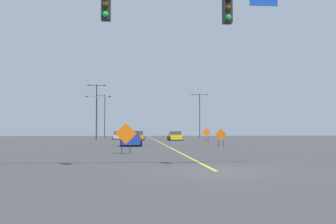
{
  "coord_description": "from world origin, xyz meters",
  "views": [
    {
      "loc": [
        -2.96,
        -13.63,
        1.51
      ],
      "look_at": [
        -0.18,
        19.45,
        3.2
      ],
      "focal_mm": 39.54,
      "sensor_mm": 36.0,
      "label": 1
    }
  ],
  "objects": [
    {
      "name": "construction_sign_right_shoulder",
      "position": [
        4.89,
        20.52,
        1.07
      ],
      "size": [
        1.06,
        0.28,
        1.71
      ],
      "color": "orange",
      "rests_on": "ground"
    },
    {
      "name": "car_silver_near",
      "position": [
        -6.16,
        53.55,
        0.68
      ],
      "size": [
        2.13,
        4.56,
        1.44
      ],
      "color": "#B7BABF",
      "rests_on": "ground"
    },
    {
      "name": "car_orange_distant",
      "position": [
        -2.79,
        47.02,
        0.68
      ],
      "size": [
        2.06,
        4.24,
        1.49
      ],
      "color": "orange",
      "rests_on": "ground"
    },
    {
      "name": "car_blue_far",
      "position": [
        -3.47,
        23.56,
        0.69
      ],
      "size": [
        2.12,
        4.24,
        1.47
      ],
      "color": "#1E389E",
      "rests_on": "ground"
    },
    {
      "name": "street_lamp_near_right",
      "position": [
        -10.44,
        71.44,
        5.32
      ],
      "size": [
        2.07,
        0.24,
        9.75
      ],
      "color": "black",
      "rests_on": "ground"
    },
    {
      "name": "street_lamp_far_left",
      "position": [
        10.94,
        67.64,
        5.65
      ],
      "size": [
        3.71,
        0.24,
        9.71
      ],
      "color": "black",
      "rests_on": "ground"
    },
    {
      "name": "road_centre_stripe",
      "position": [
        0.0,
        53.5,
        0.0
      ],
      "size": [
        0.16,
        106.99,
        0.01
      ],
      "color": "yellow",
      "rests_on": "ground"
    },
    {
      "name": "construction_sign_right_lane",
      "position": [
        -3.69,
        10.77,
        1.26
      ],
      "size": [
        1.4,
        0.05,
        2.04
      ],
      "color": "orange",
      "rests_on": "ground"
    },
    {
      "name": "traffic_signal_assembly",
      "position": [
        -4.08,
        -0.01,
        5.48
      ],
      "size": [
        13.84,
        0.44,
        7.13
      ],
      "color": "gray",
      "rests_on": "ground"
    },
    {
      "name": "construction_sign_left_lane",
      "position": [
        6.17,
        34.57,
        1.18
      ],
      "size": [
        1.13,
        0.16,
        1.85
      ],
      "color": "orange",
      "rests_on": "ground"
    },
    {
      "name": "street_lamp_mid_left",
      "position": [
        -9.49,
        49.2,
        4.52
      ],
      "size": [
        4.29,
        0.24,
        7.46
      ],
      "color": "gray",
      "rests_on": "ground"
    },
    {
      "name": "car_yellow_mid",
      "position": [
        3.07,
        44.77,
        0.65
      ],
      "size": [
        2.19,
        3.93,
        1.44
      ],
      "color": "gold",
      "rests_on": "ground"
    },
    {
      "name": "ground",
      "position": [
        0.0,
        0.0,
        0.0
      ],
      "size": [
        192.59,
        192.59,
        0.0
      ],
      "primitive_type": "plane",
      "color": "#444447"
    },
    {
      "name": "street_lamp_mid_right",
      "position": [
        -9.83,
        49.74,
        5.44
      ],
      "size": [
        3.12,
        0.24,
        9.39
      ],
      "color": "black",
      "rests_on": "ground"
    }
  ]
}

